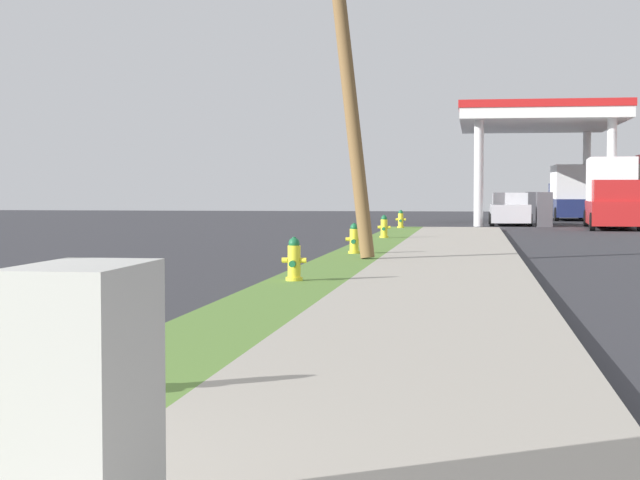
% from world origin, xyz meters
% --- Properties ---
extents(fire_hydrant_nearest, '(0.42, 0.38, 0.74)m').
position_xyz_m(fire_hydrant_nearest, '(0.52, 3.18, 0.45)').
color(fire_hydrant_nearest, yellow).
rests_on(fire_hydrant_nearest, grass_verge).
extents(fire_hydrant_second, '(0.42, 0.38, 0.74)m').
position_xyz_m(fire_hydrant_second, '(0.51, 13.10, 0.45)').
color(fire_hydrant_second, yellow).
rests_on(fire_hydrant_second, grass_verge).
extents(fire_hydrant_third, '(0.42, 0.37, 0.74)m').
position_xyz_m(fire_hydrant_third, '(0.64, 20.86, 0.45)').
color(fire_hydrant_third, yellow).
rests_on(fire_hydrant_third, grass_verge).
extents(fire_hydrant_fourth, '(0.42, 0.37, 0.74)m').
position_xyz_m(fire_hydrant_fourth, '(0.63, 29.36, 0.45)').
color(fire_hydrant_fourth, yellow).
rests_on(fire_hydrant_fourth, grass_verge).
extents(fire_hydrant_fifth, '(0.42, 0.38, 0.74)m').
position_xyz_m(fire_hydrant_fifth, '(0.52, 38.66, 0.45)').
color(fire_hydrant_fifth, yellow).
rests_on(fire_hydrant_fifth, grass_verge).
extents(utility_pole_midground, '(2.09, 1.62, 10.36)m').
position_xyz_m(utility_pole_midground, '(0.52, 19.39, 5.38)').
color(utility_pole_midground, brown).
rests_on(utility_pole_midground, grass_verge).
extents(utility_cabinet, '(0.51, 0.85, 1.22)m').
position_xyz_m(utility_cabinet, '(1.94, -0.03, 0.69)').
color(utility_cabinet, slate).
rests_on(utility_cabinet, sidewalk_slab).
extents(car_silver_by_near_pump, '(1.94, 4.50, 1.57)m').
position_xyz_m(car_silver_by_near_pump, '(5.24, 46.07, 0.72)').
color(car_silver_by_near_pump, '#BCBCC1').
rests_on(car_silver_by_near_pump, ground).
extents(truck_red_at_forecourt, '(2.47, 6.51, 3.11)m').
position_xyz_m(truck_red_at_forecourt, '(9.50, 42.23, 1.49)').
color(truck_red_at_forecourt, red).
rests_on(truck_red_at_forecourt, ground).
extents(truck_navy_on_apron, '(2.20, 6.43, 3.11)m').
position_xyz_m(truck_navy_on_apron, '(8.94, 55.95, 1.49)').
color(truck_navy_on_apron, navy).
rests_on(truck_navy_on_apron, ground).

